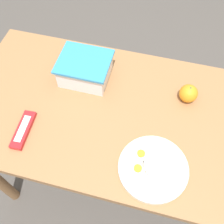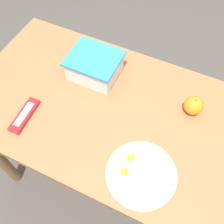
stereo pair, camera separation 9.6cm
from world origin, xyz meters
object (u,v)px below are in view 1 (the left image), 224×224
object	(u,v)px
food_container	(85,70)
rice_plate	(155,167)
orange_fruit	(188,93)
candy_bar	(23,130)

from	to	relation	value
food_container	rice_plate	xyz separation A→B (m)	(0.34, -0.32, -0.02)
food_container	orange_fruit	bearing A→B (deg)	-0.77
food_container	candy_bar	distance (m)	0.33
food_container	orange_fruit	size ratio (longest dim) A/B	2.86
orange_fruit	food_container	bearing A→B (deg)	179.23
rice_plate	food_container	bearing A→B (deg)	136.47
rice_plate	candy_bar	bearing A→B (deg)	177.02
orange_fruit	rice_plate	bearing A→B (deg)	-103.14
food_container	candy_bar	xyz separation A→B (m)	(-0.14, -0.30, -0.03)
food_container	orange_fruit	distance (m)	0.42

